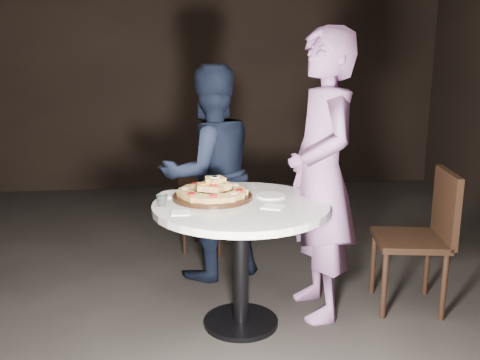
% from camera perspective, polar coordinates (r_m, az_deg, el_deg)
% --- Properties ---
extents(floor, '(7.00, 7.00, 0.00)m').
position_cam_1_polar(floor, '(3.56, -2.01, -14.54)').
color(floor, black).
rests_on(floor, ground).
extents(table, '(1.37, 1.37, 0.80)m').
position_cam_1_polar(table, '(3.24, 0.10, -4.99)').
color(table, black).
rests_on(table, ground).
extents(serving_board, '(0.60, 0.60, 0.02)m').
position_cam_1_polar(serving_board, '(3.30, -2.96, -1.77)').
color(serving_board, black).
rests_on(serving_board, table).
extents(focaccia_pile, '(0.44, 0.43, 0.12)m').
position_cam_1_polar(focaccia_pile, '(3.29, -2.89, -1.02)').
color(focaccia_pile, '#AF8443').
rests_on(focaccia_pile, serving_board).
extents(plate_left, '(0.23, 0.23, 0.01)m').
position_cam_1_polar(plate_left, '(3.40, -7.12, -1.50)').
color(plate_left, white).
rests_on(plate_left, table).
extents(plate_right, '(0.23, 0.23, 0.01)m').
position_cam_1_polar(plate_right, '(3.35, 3.28, -1.65)').
color(plate_right, white).
rests_on(plate_right, table).
extents(water_glass, '(0.08, 0.08, 0.07)m').
position_cam_1_polar(water_glass, '(3.17, -8.32, -2.13)').
color(water_glass, silver).
rests_on(water_glass, table).
extents(napkin_near, '(0.10, 0.10, 0.01)m').
position_cam_1_polar(napkin_near, '(3.02, -6.34, -3.49)').
color(napkin_near, white).
rests_on(napkin_near, table).
extents(napkin_far, '(0.16, 0.16, 0.01)m').
position_cam_1_polar(napkin_far, '(3.12, 3.51, -2.85)').
color(napkin_far, white).
rests_on(napkin_far, table).
extents(chair_far, '(0.46, 0.47, 0.77)m').
position_cam_1_polar(chair_far, '(4.50, -3.89, -2.43)').
color(chair_far, black).
rests_on(chair_far, ground).
extents(chair_right, '(0.52, 0.51, 0.93)m').
position_cam_1_polar(chair_right, '(3.72, 19.15, -5.07)').
color(chair_right, black).
rests_on(chair_right, ground).
extents(diner_navy, '(0.94, 0.85, 1.60)m').
position_cam_1_polar(diner_navy, '(3.97, -3.28, 0.72)').
color(diner_navy, black).
rests_on(diner_navy, ground).
extents(diner_teal, '(0.50, 0.70, 1.83)m').
position_cam_1_polar(diner_teal, '(3.39, 8.68, 0.39)').
color(diner_teal, '#865E95').
rests_on(diner_teal, ground).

